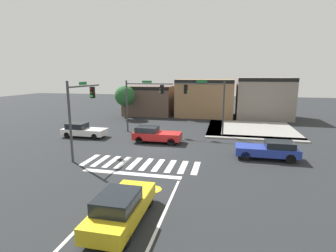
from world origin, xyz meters
TOP-DOWN VIEW (x-y plane):
  - ground_plane at (0.00, 0.00)m, footprint 120.00×120.00m
  - crosswalk_near at (0.00, -4.50)m, footprint 8.57×2.65m
  - lane_markings at (1.06, -12.74)m, footprint 6.80×24.25m
  - bike_detector_marking at (2.06, -8.44)m, footprint 1.00×1.00m
  - curb_corner_northeast at (8.49, 9.42)m, footprint 10.00×10.60m
  - storefront_row at (3.52, 19.35)m, footprint 25.37×6.97m
  - traffic_signal_southwest at (-5.08, -3.64)m, footprint 0.32×4.73m
  - traffic_signal_northeast at (3.95, 5.42)m, footprint 5.18×0.32m
  - traffic_signal_northwest at (-3.09, 5.72)m, footprint 5.42×0.32m
  - car_white at (-8.56, 2.17)m, footprint 4.55×1.80m
  - car_red at (-0.56, 1.68)m, footprint 4.55×1.89m
  - car_yellow at (1.65, -12.04)m, footprint 1.77×4.63m
  - car_blue at (9.35, -1.28)m, footprint 4.66×1.78m
  - roadside_tree at (-8.50, 14.00)m, footprint 2.96×2.96m

SIDE VIEW (x-z plane):
  - ground_plane at x=0.00m, z-range 0.00..0.00m
  - bike_detector_marking at x=2.06m, z-range 0.00..0.01m
  - crosswalk_near at x=0.00m, z-range 0.00..0.01m
  - lane_markings at x=1.06m, z-range 0.00..0.01m
  - curb_corner_northeast at x=8.49m, z-range 0.00..0.15m
  - car_white at x=-8.56m, z-range -0.01..1.44m
  - car_blue at x=9.35m, z-range 0.02..1.46m
  - car_yellow at x=1.65m, z-range -0.02..1.52m
  - car_red at x=-0.56m, z-range 0.02..1.53m
  - storefront_row at x=3.52m, z-range -0.22..5.78m
  - roadside_tree at x=-8.50m, z-range 0.93..5.81m
  - traffic_signal_northwest at x=-3.09m, z-range 1.17..6.99m
  - traffic_signal_northeast at x=3.95m, z-range 1.17..7.03m
  - traffic_signal_southwest at x=-5.08m, z-range 1.12..7.11m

